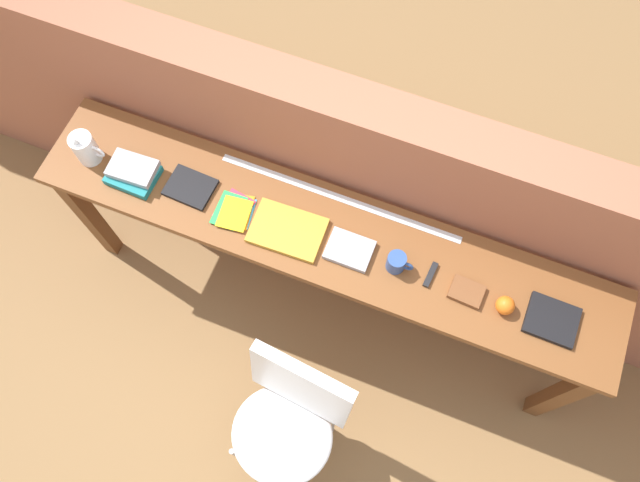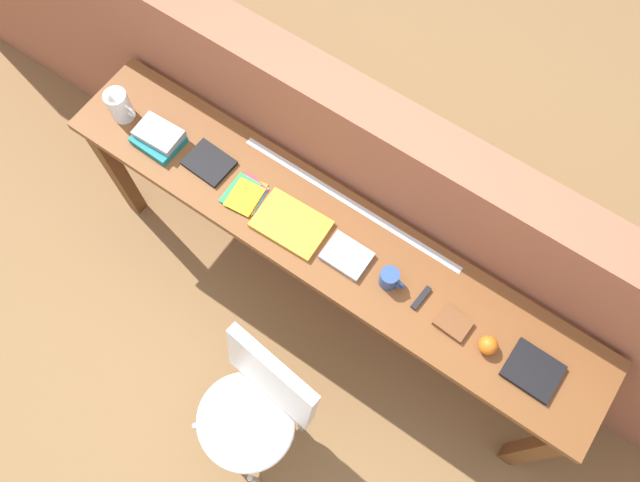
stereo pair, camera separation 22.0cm
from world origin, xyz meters
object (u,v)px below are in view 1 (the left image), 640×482
(pamphlet_pile_colourful, at_px, (235,211))
(book_stack_leftmost, at_px, (133,172))
(leather_journal_brown, at_px, (467,292))
(chair_white_moulded, at_px, (289,418))
(pitcher_white, at_px, (86,148))
(book_repair_rightmost, at_px, (552,320))
(magazine_cycling, at_px, (190,187))
(book_open_centre, at_px, (287,230))
(mug, at_px, (397,262))
(sports_ball_small, at_px, (505,305))
(multitool_folded, at_px, (430,275))

(pamphlet_pile_colourful, bearing_deg, book_stack_leftmost, -179.70)
(leather_journal_brown, bearing_deg, chair_white_moulded, -123.49)
(pitcher_white, xyz_separation_m, book_repair_rightmost, (2.02, 0.02, -0.07))
(magazine_cycling, relative_size, book_open_centre, 0.66)
(pamphlet_pile_colourful, height_order, book_open_centre, book_open_centre)
(chair_white_moulded, bearing_deg, magazine_cycling, 136.30)
(pitcher_white, distance_m, mug, 1.39)
(magazine_cycling, height_order, sports_ball_small, sports_ball_small)
(book_stack_leftmost, relative_size, sports_ball_small, 2.76)
(book_stack_leftmost, height_order, mug, mug)
(multitool_folded, xyz_separation_m, sports_ball_small, (0.31, -0.03, 0.03))
(mug, bearing_deg, book_repair_rightmost, 0.74)
(book_repair_rightmost, bearing_deg, multitool_folded, 179.90)
(mug, bearing_deg, sports_ball_small, -1.41)
(pitcher_white, xyz_separation_m, magazine_cycling, (0.46, 0.02, -0.07))
(chair_white_moulded, distance_m, sports_ball_small, 1.01)
(book_stack_leftmost, height_order, multitool_folded, book_stack_leftmost)
(pamphlet_pile_colourful, xyz_separation_m, sports_ball_small, (1.15, 0.01, 0.03))
(book_stack_leftmost, height_order, book_repair_rightmost, book_stack_leftmost)
(book_open_centre, relative_size, mug, 2.70)
(pitcher_white, distance_m, pamphlet_pile_colourful, 0.69)
(book_open_centre, distance_m, sports_ball_small, 0.91)
(chair_white_moulded, distance_m, multitool_folded, 0.85)
(multitool_folded, bearing_deg, leather_journal_brown, -6.61)
(pitcher_white, xyz_separation_m, book_stack_leftmost, (0.22, -0.01, -0.05))
(book_stack_leftmost, bearing_deg, multitool_folded, 1.45)
(leather_journal_brown, xyz_separation_m, sports_ball_small, (0.15, -0.01, 0.03))
(magazine_cycling, bearing_deg, book_open_centre, -1.56)
(book_stack_leftmost, xyz_separation_m, sports_ball_small, (1.62, 0.01, 0.01))
(leather_journal_brown, relative_size, sports_ball_small, 1.74)
(book_stack_leftmost, xyz_separation_m, pamphlet_pile_colourful, (0.47, 0.00, -0.02))
(magazine_cycling, distance_m, book_repair_rightmost, 1.56)
(magazine_cycling, distance_m, multitool_folded, 1.06)
(multitool_folded, distance_m, leather_journal_brown, 0.15)
(chair_white_moulded, relative_size, pitcher_white, 4.85)
(mug, height_order, book_repair_rightmost, mug)
(book_open_centre, relative_size, multitool_folded, 2.70)
(multitool_folded, bearing_deg, mug, -174.08)
(book_open_centre, height_order, multitool_folded, book_open_centre)
(magazine_cycling, distance_m, mug, 0.92)
(mug, bearing_deg, magazine_cycling, 179.07)
(book_stack_leftmost, bearing_deg, pitcher_white, 177.13)
(pitcher_white, height_order, pamphlet_pile_colourful, pitcher_white)
(magazine_cycling, xyz_separation_m, mug, (0.92, -0.01, 0.04))
(mug, bearing_deg, multitool_folded, 5.92)
(chair_white_moulded, distance_m, pamphlet_pile_colourful, 0.90)
(book_open_centre, bearing_deg, leather_journal_brown, -0.91)
(sports_ball_small, bearing_deg, book_repair_rightmost, 5.84)
(multitool_folded, height_order, leather_journal_brown, leather_journal_brown)
(pamphlet_pile_colourful, bearing_deg, leather_journal_brown, 0.74)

